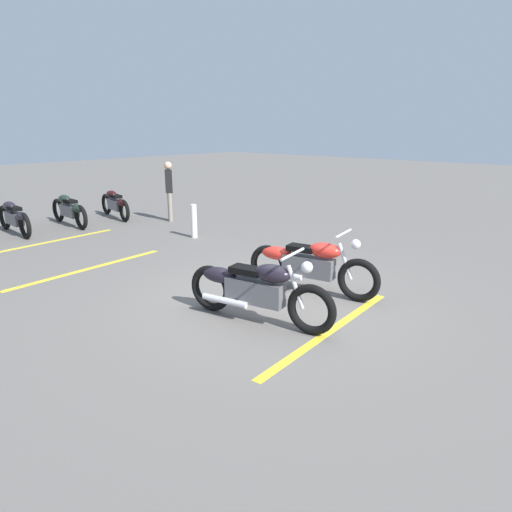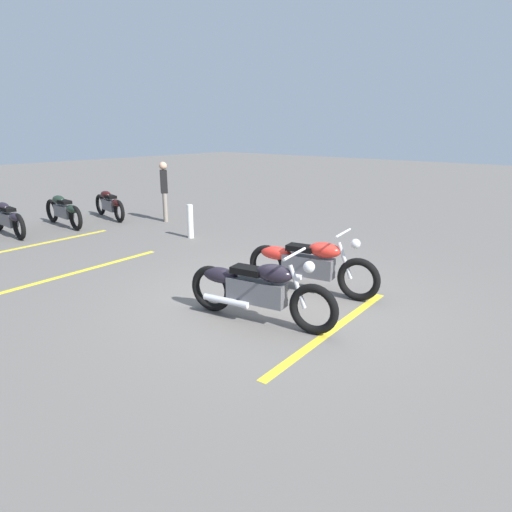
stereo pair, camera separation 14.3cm
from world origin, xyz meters
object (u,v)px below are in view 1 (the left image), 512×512
at_px(motorcycle_bright_foreground, 308,264).
at_px(motorcycle_row_center, 14,217).
at_px(motorcycle_row_left, 70,209).
at_px(bollard_post, 194,221).
at_px(motorcycle_dark_foreground, 254,289).
at_px(bystander_near_row, 169,188).
at_px(motorcycle_row_far_left, 115,204).

bearing_deg(motorcycle_bright_foreground, motorcycle_row_center, 179.64).
xyz_separation_m(motorcycle_bright_foreground, motorcycle_row_left, (7.69, -0.02, -0.03)).
xyz_separation_m(motorcycle_row_center, bollard_post, (-3.55, -2.66, -0.03)).
xyz_separation_m(motorcycle_bright_foreground, motorcycle_dark_foreground, (-0.13, 1.42, 0.00)).
relative_size(motorcycle_bright_foreground, motorcycle_dark_foreground, 1.00).
xyz_separation_m(motorcycle_row_left, bystander_near_row, (-1.47, -2.17, 0.48)).
relative_size(motorcycle_row_far_left, bollard_post, 2.53).
xyz_separation_m(motorcycle_row_center, bystander_near_row, (-1.51, -3.56, 0.49)).
height_order(motorcycle_dark_foreground, bystander_near_row, bystander_near_row).
relative_size(motorcycle_bright_foreground, bystander_near_row, 1.35).
xyz_separation_m(motorcycle_bright_foreground, bystander_near_row, (6.22, -2.19, 0.45)).
distance_m(motorcycle_bright_foreground, motorcycle_dark_foreground, 1.43).
bearing_deg(motorcycle_dark_foreground, motorcycle_row_center, 168.94).
bearing_deg(bystander_near_row, bollard_post, 101.33).
height_order(motorcycle_row_left, bystander_near_row, bystander_near_row).
xyz_separation_m(motorcycle_row_left, bollard_post, (-3.51, -1.26, -0.04)).
distance_m(motorcycle_dark_foreground, bollard_post, 5.09).
relative_size(motorcycle_row_center, bystander_near_row, 1.27).
relative_size(motorcycle_bright_foreground, motorcycle_row_center, 1.07).
relative_size(motorcycle_row_far_left, bystander_near_row, 1.23).
xyz_separation_m(motorcycle_dark_foreground, bystander_near_row, (6.35, -3.62, 0.45)).
height_order(motorcycle_dark_foreground, bollard_post, motorcycle_dark_foreground).
bearing_deg(motorcycle_row_left, motorcycle_row_far_left, -84.39).
bearing_deg(motorcycle_dark_foreground, motorcycle_row_far_left, 149.46).
distance_m(motorcycle_row_far_left, motorcycle_row_center, 2.78).
bearing_deg(motorcycle_row_far_left, bollard_post, -170.21).
relative_size(motorcycle_row_left, bollard_post, 2.65).
bearing_deg(bollard_post, motorcycle_bright_foreground, 162.94).
relative_size(motorcycle_row_far_left, motorcycle_row_center, 0.97).
relative_size(motorcycle_dark_foreground, bollard_post, 2.78).
bearing_deg(motorcycle_dark_foreground, bystander_near_row, 139.66).
distance_m(motorcycle_row_far_left, bystander_near_row, 1.75).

